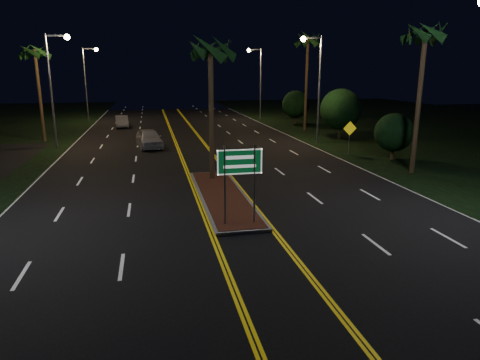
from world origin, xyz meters
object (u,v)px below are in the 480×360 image
object	(u,v)px
palm_left_far	(35,52)
streetlight_left_mid	(55,78)
streetlight_right_far	(258,75)
warning_sign	(350,133)
palm_right_far	(308,41)
shrub_mid	(340,109)
palm_right_near	(426,34)
car_near	(149,137)
median_island	(223,196)
streetlight_left_far	(88,76)
palm_median	(210,50)
car_far	(122,120)
shrub_far	(296,104)
highway_sign	(240,169)
shrub_near	(394,132)
streetlight_right_mid	(315,77)

from	to	relation	value
palm_left_far	streetlight_left_mid	bearing A→B (deg)	-61.33
streetlight_right_far	warning_sign	size ratio (longest dim) A/B	3.57
palm_right_far	shrub_mid	bearing A→B (deg)	-78.69
streetlight_right_far	palm_left_far	distance (m)	27.36
palm_right_near	car_near	xyz separation A→B (m)	(-16.01, 12.67, -7.31)
palm_left_far	car_near	world-z (taller)	palm_left_far
median_island	streetlight_left_far	size ratio (longest dim) A/B	1.14
palm_median	palm_right_far	distance (m)	23.40
warning_sign	car_far	bearing A→B (deg)	130.27
shrub_far	warning_sign	distance (m)	19.79
median_island	warning_sign	world-z (taller)	warning_sign
highway_sign	palm_right_far	bearing A→B (deg)	64.80
median_island	palm_right_far	distance (m)	27.84
median_island	palm_right_far	size ratio (longest dim) A/B	1.00
streetlight_left_mid	shrub_near	distance (m)	26.37
streetlight_left_mid	warning_sign	distance (m)	23.54
median_island	streetlight_right_far	world-z (taller)	streetlight_right_far
warning_sign	shrub_near	bearing A→B (deg)	-47.44
streetlight_right_mid	car_near	world-z (taller)	streetlight_right_mid
shrub_near	shrub_mid	world-z (taller)	shrub_mid
palm_median	warning_sign	bearing A→B (deg)	27.49
highway_sign	car_far	bearing A→B (deg)	100.71
median_island	palm_right_far	bearing A→B (deg)	60.90
palm_right_far	warning_sign	xyz separation A→B (m)	(-1.50, -13.62, -7.50)
palm_right_near	shrub_far	size ratio (longest dim) A/B	2.35
shrub_mid	shrub_far	world-z (taller)	shrub_mid
streetlight_right_mid	car_far	bearing A→B (deg)	138.41
streetlight_right_mid	warning_sign	bearing A→B (deg)	-83.07
palm_right_far	streetlight_left_mid	bearing A→B (deg)	-165.63
shrub_far	palm_right_far	bearing A→B (deg)	-99.46
median_island	shrub_far	size ratio (longest dim) A/B	2.59
streetlight_right_mid	streetlight_right_far	size ratio (longest dim) A/B	1.00
streetlight_left_mid	streetlight_right_mid	bearing A→B (deg)	-5.38
streetlight_left_mid	streetlight_right_far	size ratio (longest dim) A/B	1.00
palm_right_far	car_far	size ratio (longest dim) A/B	2.29
palm_left_far	streetlight_right_far	bearing A→B (deg)	30.88
palm_right_near	palm_right_far	bearing A→B (deg)	89.14
palm_left_far	streetlight_right_mid	bearing A→B (deg)	-14.37
streetlight_left_mid	car_far	bearing A→B (deg)	72.70
streetlight_left_mid	palm_right_far	xyz separation A→B (m)	(23.41, 6.00, 3.49)
shrub_far	car_far	distance (m)	20.40
palm_median	palm_right_far	size ratio (longest dim) A/B	0.81
car_near	streetlight_right_far	bearing A→B (deg)	45.10
warning_sign	shrub_far	bearing A→B (deg)	82.46
streetlight_right_mid	car_far	xyz separation A→B (m)	(-17.12, 15.19, -4.91)
shrub_near	car_near	size ratio (longest dim) A/B	0.61
streetlight_left_far	palm_right_far	xyz separation A→B (m)	(23.41, -14.00, 3.49)
median_island	palm_left_far	world-z (taller)	palm_left_far
streetlight_left_mid	palm_left_far	distance (m)	5.01
palm_right_far	warning_sign	size ratio (longest dim) A/B	4.08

